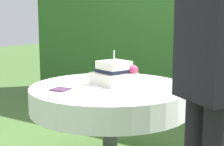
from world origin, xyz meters
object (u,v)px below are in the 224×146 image
object	(u,v)px
napkin_stack	(60,89)
serving_plate_left	(157,80)
cake_table	(110,98)
serving_plate_far	(51,84)
standing_person	(207,85)
serving_plate_near	(82,95)
wedding_cake	(115,74)

from	to	relation	value
napkin_stack	serving_plate_left	bearing A→B (deg)	58.53
napkin_stack	cake_table	bearing A→B (deg)	53.84
serving_plate_far	napkin_stack	bearing A→B (deg)	-30.50
cake_table	standing_person	world-z (taller)	standing_person
cake_table	serving_plate_near	bearing A→B (deg)	-88.39
serving_plate_near	serving_plate_far	world-z (taller)	same
wedding_cake	standing_person	size ratio (longest dim) A/B	0.23
wedding_cake	serving_plate_far	distance (m)	0.53
cake_table	napkin_stack	world-z (taller)	napkin_stack
wedding_cake	serving_plate_near	world-z (taller)	wedding_cake
cake_table	serving_plate_near	distance (m)	0.39
cake_table	serving_plate_near	world-z (taller)	serving_plate_near
napkin_stack	standing_person	world-z (taller)	standing_person
serving_plate_near	serving_plate_left	distance (m)	0.83
serving_plate_left	napkin_stack	distance (m)	0.88
serving_plate_near	serving_plate_far	distance (m)	0.49
standing_person	serving_plate_far	bearing A→B (deg)	167.89
wedding_cake	standing_person	bearing A→B (deg)	-31.84
cake_table	serving_plate_far	world-z (taller)	serving_plate_far
wedding_cake	napkin_stack	size ratio (longest dim) A/B	2.90
wedding_cake	standing_person	distance (m)	1.10
cake_table	standing_person	xyz separation A→B (m)	(0.92, -0.50, 0.29)
cake_table	serving_plate_far	xyz separation A→B (m)	(-0.45, -0.20, 0.11)
cake_table	wedding_cake	xyz separation A→B (m)	(-0.01, 0.08, 0.19)
cake_table	wedding_cake	bearing A→B (deg)	93.79
cake_table	standing_person	bearing A→B (deg)	-28.18
serving_plate_left	standing_person	world-z (taller)	standing_person
serving_plate_far	wedding_cake	bearing A→B (deg)	32.54
wedding_cake	standing_person	world-z (taller)	standing_person
serving_plate_near	napkin_stack	distance (m)	0.25
serving_plate_far	serving_plate_left	size ratio (longest dim) A/B	1.24
serving_plate_near	serving_plate_left	bearing A→B (deg)	75.35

